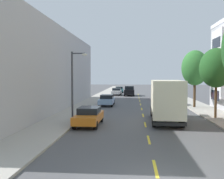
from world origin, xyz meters
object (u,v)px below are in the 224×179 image
street_lamp (74,80)px  parked_sedan_white (117,91)px  parked_suv_red (165,93)px  parked_sedan_sky (107,100)px  street_tree_second (216,68)px  parked_hatchback_charcoal (173,100)px  parked_sedan_orange (89,116)px  parked_sedan_forest (162,92)px  street_tree_third (195,68)px  delivery_box_truck (166,99)px  parked_sedan_teal (119,89)px  moving_black_sedan (129,91)px

street_lamp → parked_sedan_white: 31.87m
parked_suv_red → parked_sedan_sky: size_ratio=1.07×
parked_sedan_sky → street_lamp: bearing=-96.7°
street_tree_second → parked_hatchback_charcoal: bearing=101.2°
parked_sedan_orange → parked_suv_red: bearing=70.1°
parked_sedan_orange → parked_sedan_forest: (8.94, 30.41, 0.00)m
street_tree_third → delivery_box_truck: (-4.61, -10.05, -2.88)m
parked_sedan_teal → parked_sedan_sky: same height
parked_suv_red → parked_sedan_sky: bearing=-131.1°
parked_sedan_orange → parked_sedan_teal: bearing=89.8°
street_tree_second → parked_sedan_sky: 15.34m
moving_black_sedan → parked_hatchback_charcoal: bearing=-70.2°
parked_sedan_sky → parked_sedan_orange: bearing=-89.9°
delivery_box_truck → parked_sedan_teal: (-6.12, 38.83, -1.23)m
parked_sedan_forest → parked_sedan_sky: (-8.96, -16.48, 0.00)m
moving_black_sedan → parked_sedan_white: bearing=149.5°
street_tree_third → street_lamp: (-12.33, -10.69, -1.30)m
parked_suv_red → street_tree_third: bearing=-79.5°
parked_sedan_orange → parked_sedan_white: same height
moving_black_sedan → parked_suv_red: bearing=-51.9°
street_tree_third → parked_sedan_teal: bearing=110.4°
street_tree_second → parked_sedan_teal: (-10.73, 37.05, -3.86)m
parked_sedan_orange → parked_sedan_white: bearing=90.0°
parked_sedan_teal → street_lamp: bearing=-92.3°
street_tree_third → parked_sedan_orange: bearing=-131.9°
parked_sedan_orange → parked_sedan_teal: (0.12, 40.86, 0.00)m
street_tree_third → parked_sedan_forest: (-1.91, 18.33, -4.10)m
street_lamp → parked_hatchback_charcoal: street_lamp is taller
parked_sedan_orange → parked_sedan_white: size_ratio=1.00×
street_tree_second → parked_sedan_sky: bearing=137.0°
delivery_box_truck → moving_black_sedan: delivery_box_truck is taller
parked_sedan_sky → delivery_box_truck: bearing=-62.3°
parked_hatchback_charcoal → delivery_box_truck: bearing=-100.7°
street_lamp → parked_sedan_sky: bearing=83.3°
street_lamp → delivery_box_truck: 7.90m
street_tree_third → street_lamp: street_tree_third is taller
parked_hatchback_charcoal → parked_sedan_teal: 27.37m
parked_sedan_orange → parked_hatchback_charcoal: (8.65, 14.86, 0.01)m
parked_sedan_orange → parked_sedan_sky: (-0.02, 13.93, 0.00)m
parked_hatchback_charcoal → parked_sedan_white: 20.20m
parked_sedan_orange → street_tree_second: bearing=19.4°
street_tree_third → parked_hatchback_charcoal: (-2.20, 2.77, -4.10)m
parked_sedan_white → street_tree_third: bearing=-62.7°
parked_sedan_sky → parked_hatchback_charcoal: bearing=6.1°
street_lamp → parked_sedan_orange: bearing=-43.3°
street_lamp → parked_sedan_forest: (10.42, 29.02, -2.81)m
parked_sedan_teal → moving_black_sedan: size_ratio=0.94×
parked_sedan_orange → parked_sedan_sky: same height
street_tree_third → parked_hatchback_charcoal: size_ratio=1.71×
parked_sedan_sky → parked_sedan_teal: bearing=89.7°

